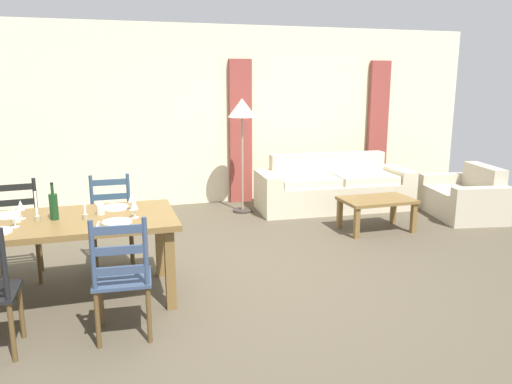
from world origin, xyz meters
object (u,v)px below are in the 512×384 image
object	(u,v)px
wine_glass_near_right	(134,205)
armchair_upholstered	(467,199)
dining_table	(61,229)
dining_chair_far_left	(17,231)
wine_glass_far_right	(132,198)
dining_chair_far_right	(112,224)
standing_lamp	(242,115)
wine_glass_near_left	(14,214)
couch	(333,189)
wine_bottle	(54,206)
wine_glass_far_left	(21,206)
coffee_table	(377,203)
dining_chair_near_right	(122,278)
coffee_cup_primary	(100,209)
coffee_cup_secondary	(16,217)

from	to	relation	value
wine_glass_near_right	armchair_upholstered	world-z (taller)	wine_glass_near_right
dining_table	dining_chair_far_left	world-z (taller)	dining_chair_far_left
wine_glass_far_right	dining_chair_far_right	bearing A→B (deg)	107.23
dining_chair_far_right	armchair_upholstered	distance (m)	4.88
dining_chair_far_left	standing_lamp	distance (m)	3.40
wine_glass_near_left	couch	bearing A→B (deg)	31.65
wine_bottle	armchair_upholstered	size ratio (longest dim) A/B	0.25
wine_glass_far_left	couch	bearing A→B (deg)	29.08
wine_glass_far_right	coffee_table	xyz separation A→B (m)	(3.07, 0.96, -0.51)
dining_chair_far_right	wine_glass_near_right	distance (m)	0.95
dining_chair_near_right	wine_glass_far_right	bearing A→B (deg)	81.01
wine_glass_near_left	wine_glass_near_right	xyz separation A→B (m)	(0.93, 0.00, 0.00)
wine_glass_far_right	couch	size ratio (longest dim) A/B	0.07
wine_glass_near_left	coffee_cup_primary	xyz separation A→B (m)	(0.65, 0.20, -0.07)
coffee_cup_primary	coffee_table	size ratio (longest dim) A/B	0.10
wine_glass_far_left	standing_lamp	size ratio (longest dim) A/B	0.10
dining_chair_near_right	coffee_cup_secondary	size ratio (longest dim) A/B	10.67
wine_bottle	standing_lamp	distance (m)	3.45
dining_table	dining_chair_far_right	world-z (taller)	dining_chair_far_right
dining_table	wine_glass_near_left	bearing A→B (deg)	-158.76
standing_lamp	dining_chair_near_right	bearing A→B (deg)	-119.27
dining_table	wine_glass_far_right	world-z (taller)	wine_glass_far_right
dining_chair_far_left	coffee_cup_secondary	xyz separation A→B (m)	(0.12, -0.70, 0.32)
coffee_cup_primary	standing_lamp	world-z (taller)	standing_lamp
standing_lamp	coffee_cup_secondary	bearing A→B (deg)	-136.73
wine_glass_far_left	coffee_cup_primary	bearing A→B (deg)	-4.25
wine_glass_far_left	wine_bottle	bearing A→B (deg)	-20.59
wine_glass_near_right	wine_glass_near_left	bearing A→B (deg)	-179.94
dining_chair_far_left	wine_glass_near_right	bearing A→B (deg)	-39.00
wine_glass_near_left	wine_glass_far_right	size ratio (longest dim) A/B	1.00
wine_glass_far_left	armchair_upholstered	xyz separation A→B (m)	(5.57, 1.22, -0.61)
couch	armchair_upholstered	size ratio (longest dim) A/B	1.81
dining_chair_far_left	couch	world-z (taller)	dining_chair_far_left
dining_chair_near_right	wine_bottle	size ratio (longest dim) A/B	3.04
wine_glass_near_right	couch	size ratio (longest dim) A/B	0.07
dining_table	dining_chair_near_right	xyz separation A→B (m)	(0.45, -0.77, -0.19)
coffee_table	wine_glass_far_left	bearing A→B (deg)	-166.14
coffee_cup_primary	armchair_upholstered	world-z (taller)	coffee_cup_primary
couch	standing_lamp	distance (m)	1.77
dining_table	coffee_table	distance (m)	3.84
dining_chair_near_right	wine_glass_far_right	distance (m)	1.00
dining_chair_far_left	coffee_cup_secondary	size ratio (longest dim) A/B	10.67
wine_glass_near_right	dining_chair_near_right	bearing A→B (deg)	-103.16
dining_table	wine_glass_far_left	distance (m)	0.39
wine_glass_far_left	dining_table	bearing A→B (deg)	-20.90
dining_table	coffee_cup_secondary	size ratio (longest dim) A/B	21.11
wine_glass_far_left	wine_glass_near_left	bearing A→B (deg)	-93.71
dining_chair_near_right	coffee_table	xyz separation A→B (m)	(3.22, 1.87, -0.12)
dining_chair_near_right	couch	world-z (taller)	dining_chair_near_right
wine_glass_near_left	wine_glass_far_left	xyz separation A→B (m)	(0.02, 0.25, 0.00)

